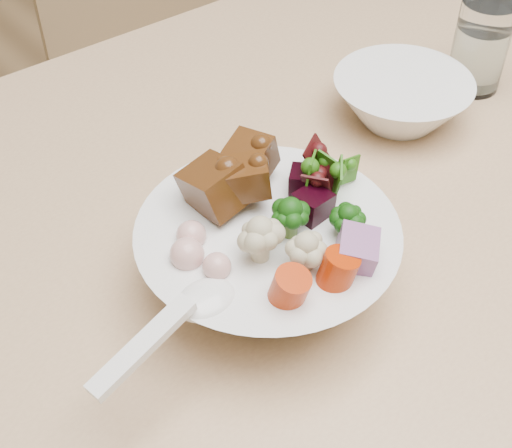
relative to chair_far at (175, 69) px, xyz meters
name	(u,v)px	position (x,y,z in m)	size (l,w,h in m)	color
chair_far	(175,69)	(0.00, 0.00, 0.00)	(0.53, 0.53, 0.97)	tan
food_bowl	(268,250)	(-0.39, -0.74, 0.32)	(0.23, 0.23, 0.12)	white
soup_spoon	(191,311)	(-0.50, -0.77, 0.35)	(0.14, 0.05, 0.03)	white
water_glass	(479,49)	(0.01, -0.66, 0.34)	(0.07, 0.07, 0.11)	white
side_bowl	(401,100)	(-0.11, -0.65, 0.31)	(0.16, 0.16, 0.05)	white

